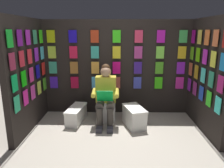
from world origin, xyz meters
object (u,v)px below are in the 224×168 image
(person_reading, at_px, (106,95))
(comic_longbox_near, at_px, (76,114))
(comic_longbox_far, at_px, (134,117))
(toilet, at_px, (106,104))

(person_reading, height_order, comic_longbox_near, person_reading)
(comic_longbox_far, bearing_deg, comic_longbox_near, -25.52)
(person_reading, relative_size, comic_longbox_near, 1.63)
(comic_longbox_far, bearing_deg, person_reading, -27.91)
(comic_longbox_near, bearing_deg, person_reading, -178.17)
(person_reading, relative_size, comic_longbox_far, 1.79)
(toilet, bearing_deg, comic_longbox_near, 15.16)
(comic_longbox_near, distance_m, comic_longbox_far, 1.18)
(comic_longbox_near, xyz_separation_m, comic_longbox_far, (-1.16, 0.18, 0.04))
(toilet, xyz_separation_m, person_reading, (0.00, 0.23, 0.27))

